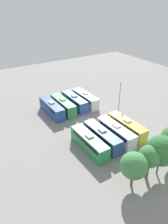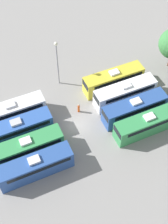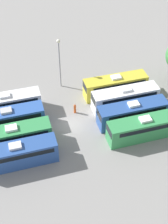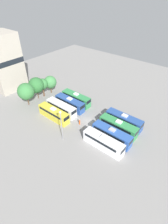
{
  "view_description": "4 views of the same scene",
  "coord_description": "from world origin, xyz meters",
  "px_view_note": "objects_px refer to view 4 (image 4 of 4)",
  "views": [
    {
      "loc": [
        25.5,
        39.23,
        28.28
      ],
      "look_at": [
        0.52,
        -0.3,
        3.07
      ],
      "focal_mm": 35.0,
      "sensor_mm": 36.0,
      "label": 1
    },
    {
      "loc": [
        27.08,
        -11.15,
        40.37
      ],
      "look_at": [
        -0.26,
        1.1,
        2.41
      ],
      "focal_mm": 50.0,
      "sensor_mm": 36.0,
      "label": 2
    },
    {
      "loc": [
        33.23,
        -7.7,
        33.36
      ],
      "look_at": [
        0.84,
        1.67,
        2.83
      ],
      "focal_mm": 50.0,
      "sensor_mm": 36.0,
      "label": 3
    },
    {
      "loc": [
        -31.33,
        -24.31,
        32.98
      ],
      "look_at": [
        0.25,
        1.73,
        2.56
      ],
      "focal_mm": 28.0,
      "sensor_mm": 36.0,
      "label": 4
    }
  ],
  "objects_px": {
    "worker_person": "(80,122)",
    "tree_3": "(50,82)",
    "bus_5": "(61,108)",
    "bus_3": "(124,120)",
    "light_pole": "(61,121)",
    "depot_building": "(4,62)",
    "tree_1": "(36,85)",
    "bus_2": "(118,126)",
    "bus_7": "(76,98)",
    "bus_0": "(103,142)",
    "bus_1": "(112,134)",
    "bus_4": "(54,113)",
    "bus_6": "(70,103)",
    "tree_2": "(42,84)",
    "tree_0": "(26,91)"
  },
  "relations": [
    {
      "from": "bus_6",
      "to": "bus_5",
      "type": "bearing_deg",
      "value": 176.13
    },
    {
      "from": "bus_2",
      "to": "bus_7",
      "type": "distance_m",
      "value": 18.53
    },
    {
      "from": "bus_0",
      "to": "bus_1",
      "type": "relative_size",
      "value": 1.0
    },
    {
      "from": "bus_2",
      "to": "bus_6",
      "type": "relative_size",
      "value": 1.0
    },
    {
      "from": "bus_0",
      "to": "bus_4",
      "type": "bearing_deg",
      "value": 89.22
    },
    {
      "from": "bus_2",
      "to": "tree_0",
      "type": "xyz_separation_m",
      "value": [
        -7.61,
        29.64,
        3.35
      ]
    },
    {
      "from": "bus_2",
      "to": "bus_1",
      "type": "bearing_deg",
      "value": -175.42
    },
    {
      "from": "bus_0",
      "to": "bus_7",
      "type": "height_order",
      "value": "same"
    },
    {
      "from": "bus_0",
      "to": "bus_5",
      "type": "bearing_deg",
      "value": 78.54
    },
    {
      "from": "bus_6",
      "to": "light_pole",
      "type": "bearing_deg",
      "value": -144.21
    },
    {
      "from": "bus_2",
      "to": "bus_3",
      "type": "height_order",
      "value": "same"
    },
    {
      "from": "tree_3",
      "to": "depot_building",
      "type": "distance_m",
      "value": 18.13
    },
    {
      "from": "bus_0",
      "to": "tree_0",
      "type": "distance_m",
      "value": 29.99
    },
    {
      "from": "bus_5",
      "to": "bus_2",
      "type": "bearing_deg",
      "value": -78.74
    },
    {
      "from": "light_pole",
      "to": "depot_building",
      "type": "height_order",
      "value": "depot_building"
    },
    {
      "from": "bus_2",
      "to": "worker_person",
      "type": "xyz_separation_m",
      "value": [
        -4.34,
        10.01,
        -0.97
      ]
    },
    {
      "from": "light_pole",
      "to": "depot_building",
      "type": "relative_size",
      "value": 0.45
    },
    {
      "from": "bus_3",
      "to": "depot_building",
      "type": "distance_m",
      "value": 46.72
    },
    {
      "from": "light_pole",
      "to": "bus_2",
      "type": "bearing_deg",
      "value": -38.82
    },
    {
      "from": "bus_0",
      "to": "bus_4",
      "type": "height_order",
      "value": "same"
    },
    {
      "from": "worker_person",
      "to": "tree_3",
      "type": "relative_size",
      "value": 0.27
    },
    {
      "from": "bus_5",
      "to": "bus_3",
      "type": "bearing_deg",
      "value": -68.79
    },
    {
      "from": "tree_0",
      "to": "tree_2",
      "type": "height_order",
      "value": "tree_0"
    },
    {
      "from": "tree_3",
      "to": "bus_1",
      "type": "bearing_deg",
      "value": -102.13
    },
    {
      "from": "bus_4",
      "to": "tree_0",
      "type": "bearing_deg",
      "value": 92.56
    },
    {
      "from": "bus_4",
      "to": "bus_6",
      "type": "relative_size",
      "value": 1.0
    },
    {
      "from": "bus_7",
      "to": "tree_1",
      "type": "relative_size",
      "value": 1.36
    },
    {
      "from": "tree_1",
      "to": "bus_2",
      "type": "bearing_deg",
      "value": -84.46
    },
    {
      "from": "tree_2",
      "to": "light_pole",
      "type": "bearing_deg",
      "value": -118.34
    },
    {
      "from": "tree_2",
      "to": "depot_building",
      "type": "xyz_separation_m",
      "value": [
        -4.12,
        15.28,
        5.39
      ]
    },
    {
      "from": "bus_4",
      "to": "bus_3",
      "type": "bearing_deg",
      "value": -59.35
    },
    {
      "from": "bus_0",
      "to": "tree_1",
      "type": "relative_size",
      "value": 1.36
    },
    {
      "from": "bus_5",
      "to": "depot_building",
      "type": "xyz_separation_m",
      "value": [
        -1.1,
        27.25,
        8.33
      ]
    },
    {
      "from": "bus_1",
      "to": "worker_person",
      "type": "xyz_separation_m",
      "value": [
        -0.58,
        10.31,
        -0.97
      ]
    },
    {
      "from": "tree_0",
      "to": "bus_2",
      "type": "bearing_deg",
      "value": -75.6
    },
    {
      "from": "bus_3",
      "to": "tree_1",
      "type": "distance_m",
      "value": 31.1
    },
    {
      "from": "bus_4",
      "to": "tree_0",
      "type": "relative_size",
      "value": 1.36
    },
    {
      "from": "bus_0",
      "to": "tree_3",
      "type": "height_order",
      "value": "tree_3"
    },
    {
      "from": "bus_0",
      "to": "bus_1",
      "type": "bearing_deg",
      "value": -2.17
    },
    {
      "from": "bus_0",
      "to": "bus_1",
      "type": "xyz_separation_m",
      "value": [
        3.56,
        -0.14,
        0.0
      ]
    },
    {
      "from": "bus_3",
      "to": "tree_2",
      "type": "xyz_separation_m",
      "value": [
        -3.97,
        29.98,
        2.94
      ]
    },
    {
      "from": "bus_7",
      "to": "tree_2",
      "type": "relative_size",
      "value": 1.59
    },
    {
      "from": "worker_person",
      "to": "tree_0",
      "type": "xyz_separation_m",
      "value": [
        -3.27,
        19.63,
        4.33
      ]
    },
    {
      "from": "bus_7",
      "to": "tree_2",
      "type": "bearing_deg",
      "value": 108.68
    },
    {
      "from": "tree_3",
      "to": "worker_person",
      "type": "bearing_deg",
      "value": -109.55
    },
    {
      "from": "bus_5",
      "to": "tree_1",
      "type": "distance_m",
      "value": 12.73
    },
    {
      "from": "bus_7",
      "to": "worker_person",
      "type": "bearing_deg",
      "value": -133.47
    },
    {
      "from": "bus_1",
      "to": "bus_6",
      "type": "bearing_deg",
      "value": 78.35
    },
    {
      "from": "bus_2",
      "to": "bus_3",
      "type": "distance_m",
      "value": 3.38
    },
    {
      "from": "bus_6",
      "to": "bus_2",
      "type": "bearing_deg",
      "value": -89.97
    }
  ]
}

